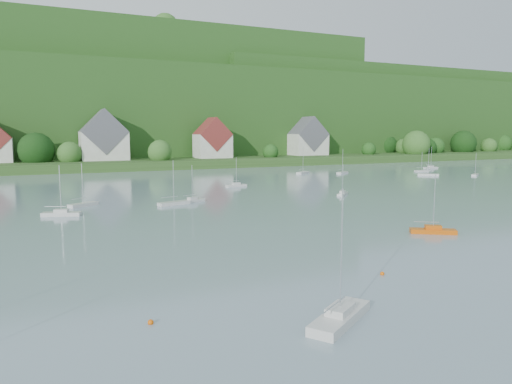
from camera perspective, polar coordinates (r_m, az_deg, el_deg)
far_shore_strip at (r=191.98m, az=-19.34°, el=3.28°), size 600.00×60.00×3.00m
forested_ridge at (r=260.19m, az=-20.92°, el=8.83°), size 620.00×181.22×69.89m
village_building_2 at (r=180.28m, az=-17.49°, el=5.92°), size 16.00×11.44×18.00m
village_building_3 at (r=187.73m, az=-5.14°, el=5.99°), size 13.00×10.40×15.50m
village_building_4 at (r=210.64m, az=6.15°, el=6.14°), size 15.00×10.40×16.50m
near_sailboat_3 at (r=34.82m, az=9.87°, el=-14.18°), size 6.79×5.39×9.27m
near_sailboat_5 at (r=66.67m, az=20.12°, el=-4.24°), size 5.64×4.47×7.70m
mooring_buoy_2 at (r=46.48m, az=14.65°, el=-9.43°), size 0.40×0.40×0.40m
mooring_buoy_3 at (r=35.01m, az=-12.30°, el=-14.94°), size 0.41×0.41×0.41m
far_sailboat_cluster at (r=110.93m, az=-11.21°, el=0.43°), size 199.86×54.94×8.71m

